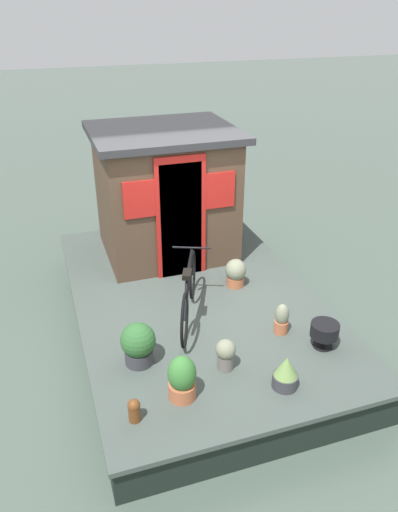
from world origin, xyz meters
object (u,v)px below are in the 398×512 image
object	(u,v)px
charcoal_grill	(325,331)
bicycle	(189,293)
potted_plant_ivy	(282,319)
mooring_bollard	(134,410)
houseboat_cabin	(165,192)
potted_plant_thyme	(286,373)
potted_plant_succulent	(236,273)
potted_plant_sage	(182,378)
potted_plant_rosemary	(138,344)
potted_plant_mint	(226,353)

from	to	relation	value
charcoal_grill	bicycle	bearing A→B (deg)	51.07
potted_plant_ivy	mooring_bollard	xyz separation A→B (m)	(-0.84, 2.00, -0.06)
houseboat_cabin	potted_plant_thyme	xyz separation A→B (m)	(-3.47, -0.34, -0.81)
potted_plant_ivy	mooring_bollard	bearing A→B (deg)	112.83
houseboat_cabin	potted_plant_succulent	xyz separation A→B (m)	(-1.39, -0.63, -0.78)
houseboat_cabin	bicycle	size ratio (longest dim) A/B	1.32
potted_plant_sage	potted_plant_ivy	bearing A→B (deg)	-65.06
potted_plant_thyme	potted_plant_ivy	bearing A→B (deg)	-24.37
potted_plant_rosemary	charcoal_grill	world-z (taller)	potted_plant_rosemary
potted_plant_rosemary	potted_plant_succulent	world-z (taller)	potted_plant_rosemary
bicycle	potted_plant_thyme	xyz separation A→B (m)	(-1.53, -0.58, -0.19)
bicycle	potted_plant_ivy	distance (m)	1.19
houseboat_cabin	potted_plant_mint	distance (m)	3.11
charcoal_grill	mooring_bollard	size ratio (longest dim) A/B	1.31
potted_plant_sage	potted_plant_mint	distance (m)	0.64
potted_plant_rosemary	potted_plant_succulent	bearing A→B (deg)	-53.72
potted_plant_ivy	potted_plant_succulent	size ratio (longest dim) A/B	0.98
bicycle	houseboat_cabin	bearing A→B (deg)	-6.97
bicycle	potted_plant_thyme	bearing A→B (deg)	-159.30
houseboat_cabin	potted_plant_mint	world-z (taller)	houseboat_cabin
potted_plant_succulent	potted_plant_rosemary	bearing A→B (deg)	126.28
houseboat_cabin	bicycle	world-z (taller)	houseboat_cabin
potted_plant_rosemary	potted_plant_thyme	world-z (taller)	potted_plant_rosemary
bicycle	potted_plant_thyme	world-z (taller)	bicycle
potted_plant_succulent	charcoal_grill	xyz separation A→B (m)	(-1.62, -0.45, 0.01)
potted_plant_sage	potted_plant_rosemary	xyz separation A→B (m)	(0.67, 0.30, 0.02)
potted_plant_rosemary	houseboat_cabin	bearing A→B (deg)	-21.60
potted_plant_succulent	potted_plant_thyme	xyz separation A→B (m)	(-2.09, 0.29, -0.03)
potted_plant_succulent	potted_plant_ivy	bearing A→B (deg)	-174.82
charcoal_grill	potted_plant_sage	bearing A→B (deg)	98.56
houseboat_cabin	potted_plant_rosemary	world-z (taller)	houseboat_cabin
potted_plant_mint	potted_plant_thyme	bearing A→B (deg)	-133.60
houseboat_cabin	potted_plant_ivy	bearing A→B (deg)	-164.14
houseboat_cabin	potted_plant_ivy	world-z (taller)	houseboat_cabin
potted_plant_sage	charcoal_grill	bearing A→B (deg)	-81.44
bicycle	potted_plant_thyme	distance (m)	1.65
potted_plant_ivy	charcoal_grill	distance (m)	0.53
potted_plant_ivy	potted_plant_succulent	bearing A→B (deg)	5.18
potted_plant_sage	potted_plant_thyme	xyz separation A→B (m)	(-0.19, -1.07, -0.06)
potted_plant_mint	potted_plant_ivy	bearing A→B (deg)	-65.31
potted_plant_rosemary	mooring_bollard	size ratio (longest dim) A/B	1.99
potted_plant_thyme	mooring_bollard	distance (m)	1.60
potted_plant_rosemary	potted_plant_thyme	distance (m)	1.63
bicycle	potted_plant_mint	distance (m)	1.08
potted_plant_ivy	potted_plant_succulent	world-z (taller)	potted_plant_succulent
bicycle	potted_plant_ivy	world-z (taller)	bicycle
houseboat_cabin	potted_plant_ivy	distance (m)	2.82
potted_plant_rosemary	potted_plant_succulent	distance (m)	2.06
potted_plant_ivy	charcoal_grill	world-z (taller)	potted_plant_ivy
bicycle	mooring_bollard	distance (m)	1.83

